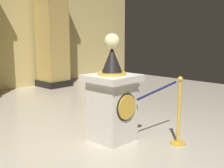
% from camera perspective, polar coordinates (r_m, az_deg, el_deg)
% --- Properties ---
extents(ground_plane, '(12.90, 12.90, 0.00)m').
position_cam_1_polar(ground_plane, '(4.65, 0.76, -11.89)').
color(ground_plane, '#B2A893').
extents(pedestal_clock, '(0.74, 0.74, 1.72)m').
position_cam_1_polar(pedestal_clock, '(4.70, 0.04, -3.06)').
color(pedestal_clock, beige).
rests_on(pedestal_clock, ground_plane).
extents(stanchion_near, '(0.24, 0.24, 1.08)m').
position_cam_1_polar(stanchion_near, '(4.71, 12.78, -6.96)').
color(stanchion_near, gold).
rests_on(stanchion_near, ground_plane).
extents(stanchion_far, '(0.24, 0.24, 1.05)m').
position_cam_1_polar(stanchion_far, '(5.98, -1.00, -3.17)').
color(stanchion_far, gold).
rests_on(stanchion_far, ground_plane).
extents(velvet_rope, '(1.04, 1.07, 0.22)m').
position_cam_1_polar(velvet_rope, '(5.21, 5.12, -0.47)').
color(velvet_rope, '#141947').
extents(column_right, '(0.91, 0.91, 3.63)m').
position_cam_1_polar(column_right, '(9.57, -11.51, 10.29)').
color(column_right, black).
rests_on(column_right, ground_plane).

